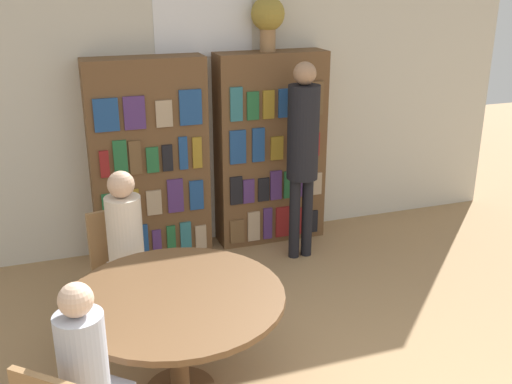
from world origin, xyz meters
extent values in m
cube|color=beige|center=(0.00, 3.57, 1.50)|extent=(6.40, 0.06, 3.00)
cube|color=brown|center=(-0.58, 3.38, 0.92)|extent=(1.05, 0.32, 1.84)
cube|color=black|center=(-0.99, 3.21, 0.17)|extent=(0.09, 0.02, 0.22)
cube|color=#236638|center=(-0.85, 3.21, 0.22)|extent=(0.12, 0.02, 0.32)
cube|color=navy|center=(-0.71, 3.21, 0.22)|extent=(0.09, 0.02, 0.31)
cube|color=#4C2D6B|center=(-0.59, 3.21, 0.18)|extent=(0.08, 0.02, 0.25)
cube|color=#236638|center=(-0.45, 3.21, 0.19)|extent=(0.08, 0.02, 0.27)
cube|color=#2D707A|center=(-0.32, 3.21, 0.20)|extent=(0.10, 0.02, 0.28)
cube|color=tan|center=(-0.17, 3.21, 0.18)|extent=(0.10, 0.02, 0.23)
cube|color=#236638|center=(-0.97, 3.21, 0.58)|extent=(0.15, 0.02, 0.25)
cube|color=olive|center=(-0.78, 3.21, 0.59)|extent=(0.11, 0.02, 0.26)
cube|color=tan|center=(-0.59, 3.21, 0.58)|extent=(0.13, 0.02, 0.23)
cube|color=#4C2D6B|center=(-0.39, 3.21, 0.62)|extent=(0.14, 0.02, 0.31)
cube|color=navy|center=(-0.20, 3.21, 0.60)|extent=(0.13, 0.02, 0.28)
cube|color=maroon|center=(-0.99, 3.21, 0.98)|extent=(0.08, 0.02, 0.24)
cube|color=#236638|center=(-0.86, 3.21, 1.02)|extent=(0.12, 0.02, 0.31)
cube|color=brown|center=(-0.73, 3.21, 1.01)|extent=(0.10, 0.02, 0.30)
cube|color=#236638|center=(-0.58, 3.21, 0.98)|extent=(0.11, 0.02, 0.23)
cube|color=black|center=(-0.45, 3.21, 0.98)|extent=(0.09, 0.02, 0.24)
cube|color=navy|center=(-0.31, 3.21, 1.01)|extent=(0.08, 0.02, 0.30)
cube|color=olive|center=(-0.18, 3.21, 1.00)|extent=(0.08, 0.02, 0.28)
cube|color=navy|center=(-0.94, 3.21, 1.40)|extent=(0.21, 0.02, 0.28)
cube|color=#4C2D6B|center=(-0.71, 3.21, 1.40)|extent=(0.18, 0.02, 0.28)
cube|color=tan|center=(-0.46, 3.21, 1.38)|extent=(0.14, 0.02, 0.23)
cube|color=navy|center=(-0.22, 3.21, 1.42)|extent=(0.20, 0.02, 0.31)
cube|color=brown|center=(0.58, 3.38, 0.92)|extent=(1.05, 0.32, 1.84)
cube|color=brown|center=(0.19, 3.21, 0.18)|extent=(0.14, 0.02, 0.24)
cube|color=tan|center=(0.36, 3.21, 0.21)|extent=(0.12, 0.02, 0.30)
cube|color=#4C2D6B|center=(0.50, 3.21, 0.22)|extent=(0.09, 0.02, 0.32)
cube|color=maroon|center=(0.66, 3.21, 0.22)|extent=(0.14, 0.02, 0.31)
cube|color=maroon|center=(0.83, 3.21, 0.20)|extent=(0.10, 0.02, 0.28)
cube|color=black|center=(0.98, 3.21, 0.17)|extent=(0.10, 0.02, 0.23)
cube|color=black|center=(0.18, 3.21, 0.60)|extent=(0.12, 0.02, 0.27)
cube|color=#4C2D6B|center=(0.31, 3.21, 0.58)|extent=(0.11, 0.02, 0.23)
cube|color=black|center=(0.45, 3.21, 0.58)|extent=(0.11, 0.02, 0.23)
cube|color=#4C2D6B|center=(0.58, 3.21, 0.60)|extent=(0.11, 0.02, 0.29)
cube|color=#236638|center=(0.71, 3.21, 0.60)|extent=(0.10, 0.02, 0.27)
cube|color=#4C2D6B|center=(0.86, 3.21, 0.61)|extent=(0.08, 0.02, 0.29)
cube|color=tan|center=(1.00, 3.21, 0.57)|extent=(0.12, 0.02, 0.22)
cube|color=navy|center=(0.20, 3.21, 1.02)|extent=(0.15, 0.02, 0.31)
cube|color=navy|center=(0.40, 3.21, 1.02)|extent=(0.12, 0.02, 0.32)
cube|color=olive|center=(0.59, 3.21, 0.97)|extent=(0.12, 0.02, 0.22)
cube|color=maroon|center=(0.77, 3.21, 0.99)|extent=(0.11, 0.02, 0.26)
cube|color=maroon|center=(0.97, 3.21, 0.97)|extent=(0.11, 0.02, 0.23)
cube|color=#2D707A|center=(0.19, 3.21, 1.41)|extent=(0.11, 0.02, 0.31)
cube|color=#236638|center=(0.35, 3.21, 1.39)|extent=(0.11, 0.02, 0.26)
cube|color=olive|center=(0.50, 3.21, 1.39)|extent=(0.11, 0.02, 0.26)
cube|color=navy|center=(0.66, 3.21, 1.39)|extent=(0.13, 0.02, 0.26)
cube|color=maroon|center=(0.83, 3.21, 1.40)|extent=(0.11, 0.02, 0.28)
cube|color=brown|center=(0.98, 3.21, 1.42)|extent=(0.13, 0.02, 0.31)
cylinder|color=#997047|center=(0.55, 3.38, 1.95)|extent=(0.14, 0.14, 0.21)
sphere|color=olive|center=(0.55, 3.38, 2.17)|extent=(0.30, 0.30, 0.30)
cylinder|color=brown|center=(-0.79, 1.32, 0.35)|extent=(0.12, 0.12, 0.63)
cylinder|color=brown|center=(-0.79, 1.32, 0.68)|extent=(1.32, 1.32, 0.04)
cube|color=olive|center=(-0.99, 2.21, 0.41)|extent=(0.48, 0.48, 0.04)
cube|color=olive|center=(-1.03, 2.39, 0.66)|extent=(0.40, 0.12, 0.45)
cylinder|color=olive|center=(-0.79, 2.08, 0.20)|extent=(0.04, 0.04, 0.39)
cylinder|color=olive|center=(-1.12, 2.01, 0.20)|extent=(0.04, 0.04, 0.39)
cylinder|color=olive|center=(-0.86, 2.42, 0.20)|extent=(0.04, 0.04, 0.39)
cylinder|color=olive|center=(-1.19, 2.34, 0.20)|extent=(0.04, 0.04, 0.39)
cube|color=beige|center=(-0.96, 2.08, 0.49)|extent=(0.32, 0.37, 0.12)
cylinder|color=beige|center=(-0.98, 2.15, 0.80)|extent=(0.25, 0.25, 0.50)
sphere|color=tan|center=(-0.98, 2.15, 1.15)|extent=(0.19, 0.19, 0.19)
cylinder|color=beige|center=(-0.87, 1.98, 0.22)|extent=(0.10, 0.10, 0.43)
cylinder|color=beige|center=(-1.00, 1.95, 0.22)|extent=(0.10, 0.10, 0.43)
cylinder|color=#B2B7C6|center=(-1.37, 0.67, 0.80)|extent=(0.23, 0.23, 0.50)
sphere|color=#DBB293|center=(-1.37, 0.67, 1.13)|extent=(0.16, 0.16, 0.16)
cylinder|color=black|center=(0.64, 2.87, 0.39)|extent=(0.10, 0.10, 0.77)
cylinder|color=black|center=(0.76, 2.87, 0.39)|extent=(0.10, 0.10, 0.77)
cylinder|color=black|center=(0.70, 2.87, 1.19)|extent=(0.28, 0.28, 0.84)
sphere|color=#A37A5B|center=(0.70, 2.87, 1.71)|extent=(0.20, 0.20, 0.20)
cylinder|color=black|center=(0.78, 3.13, 1.40)|extent=(0.07, 0.30, 0.07)
camera|label=1|loc=(-1.38, -1.81, 2.51)|focal=42.00mm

